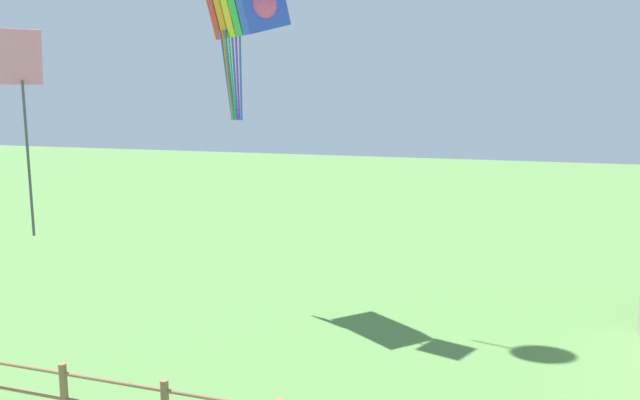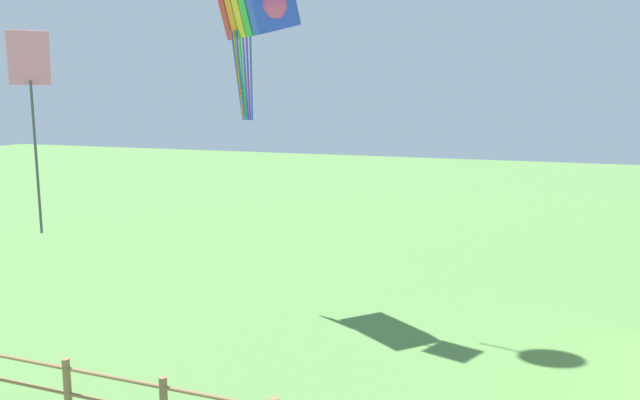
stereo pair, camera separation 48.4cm
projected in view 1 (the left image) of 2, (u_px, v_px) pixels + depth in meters
kite_rainbow_parafoil at (247, 9)px, 16.70m from camera, size 2.78×2.61×3.78m
kite_pink_diamond at (23, 91)px, 11.63m from camera, size 0.72×0.75×3.88m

